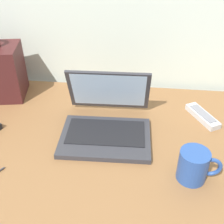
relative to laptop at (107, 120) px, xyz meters
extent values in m
cube|color=brown|center=(0.05, -0.05, -0.06)|extent=(1.60, 0.76, 0.03)
cube|color=#2D2D33|center=(0.00, -0.05, -0.04)|extent=(0.32, 0.23, 0.02)
cube|color=black|center=(0.00, -0.04, -0.02)|extent=(0.27, 0.15, 0.00)
cube|color=#2D2D33|center=(0.00, 0.10, 0.07)|extent=(0.30, 0.09, 0.19)
cube|color=#A5C6EA|center=(0.00, 0.09, 0.07)|extent=(0.27, 0.08, 0.16)
cylinder|color=#26478C|center=(0.28, -0.20, 0.01)|extent=(0.09, 0.09, 0.10)
torus|color=#26478C|center=(0.33, -0.20, 0.01)|extent=(0.07, 0.01, 0.07)
cube|color=#B7B7B7|center=(0.36, 0.11, -0.03)|extent=(0.12, 0.16, 0.02)
cube|color=slate|center=(0.36, 0.11, -0.02)|extent=(0.09, 0.12, 0.00)
camera|label=1|loc=(0.11, -0.82, 0.62)|focal=46.51mm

